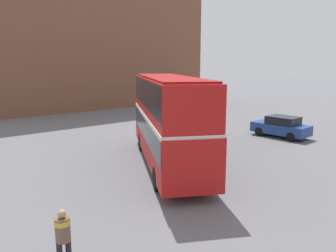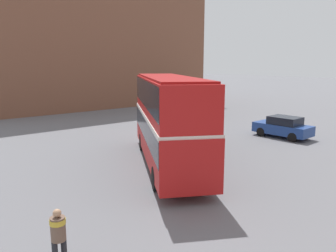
{
  "view_description": "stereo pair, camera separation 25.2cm",
  "coord_description": "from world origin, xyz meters",
  "px_view_note": "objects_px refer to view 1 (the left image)",
  "views": [
    {
      "loc": [
        11.97,
        -10.77,
        5.43
      ],
      "look_at": [
        -1.26,
        0.24,
        2.15
      ],
      "focal_mm": 35.0,
      "sensor_mm": 36.0,
      "label": 1
    },
    {
      "loc": [
        12.13,
        -10.58,
        5.43
      ],
      "look_at": [
        -1.26,
        0.24,
        2.15
      ],
      "focal_mm": 35.0,
      "sensor_mm": 36.0,
      "label": 2
    }
  ],
  "objects_px": {
    "pedestrian_foreground": "(63,233)",
    "parked_car_kerb_far": "(281,127)",
    "double_decker_bus": "(168,115)",
    "parked_car_kerb_near": "(192,110)"
  },
  "relations": [
    {
      "from": "double_decker_bus",
      "to": "parked_car_kerb_near",
      "type": "bearing_deg",
      "value": 160.84
    },
    {
      "from": "double_decker_bus",
      "to": "pedestrian_foreground",
      "type": "height_order",
      "value": "double_decker_bus"
    },
    {
      "from": "pedestrian_foreground",
      "to": "parked_car_kerb_near",
      "type": "bearing_deg",
      "value": -57.95
    },
    {
      "from": "pedestrian_foreground",
      "to": "parked_car_kerb_near",
      "type": "xyz_separation_m",
      "value": [
        -15.85,
        19.98,
        -0.21
      ]
    },
    {
      "from": "double_decker_bus",
      "to": "parked_car_kerb_far",
      "type": "distance_m",
      "value": 11.11
    },
    {
      "from": "parked_car_kerb_near",
      "to": "parked_car_kerb_far",
      "type": "height_order",
      "value": "parked_car_kerb_near"
    },
    {
      "from": "parked_car_kerb_near",
      "to": "pedestrian_foreground",
      "type": "bearing_deg",
      "value": -41.25
    },
    {
      "from": "pedestrian_foreground",
      "to": "parked_car_kerb_far",
      "type": "distance_m",
      "value": 19.71
    },
    {
      "from": "pedestrian_foreground",
      "to": "parked_car_kerb_far",
      "type": "xyz_separation_m",
      "value": [
        -5.21,
        19.01,
        -0.24
      ]
    },
    {
      "from": "parked_car_kerb_near",
      "to": "double_decker_bus",
      "type": "bearing_deg",
      "value": -38.31
    }
  ]
}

